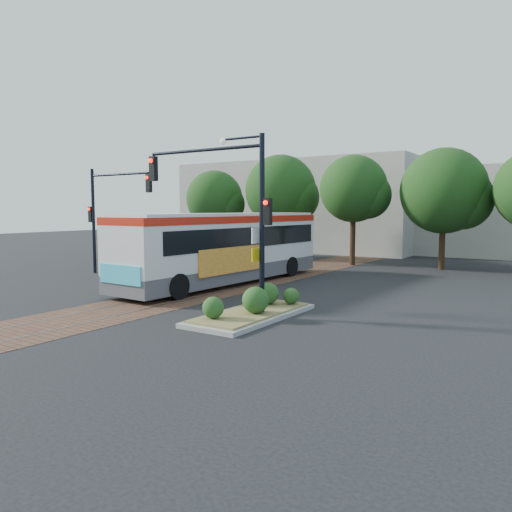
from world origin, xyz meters
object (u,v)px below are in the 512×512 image
at_px(signal_pole_main, 232,196).
at_px(parked_car, 222,251).
at_px(traffic_island, 253,308).
at_px(city_bus, 226,244).
at_px(officer, 121,264).
at_px(signal_pole_left, 106,206).

height_order(signal_pole_main, parked_car, signal_pole_main).
bearing_deg(traffic_island, city_bus, 133.38).
relative_size(traffic_island, signal_pole_main, 0.87).
distance_m(officer, parked_car, 11.14).
distance_m(city_bus, officer, 6.01).
relative_size(signal_pole_main, signal_pole_left, 1.00).
bearing_deg(signal_pole_left, parked_car, 87.24).
bearing_deg(officer, traffic_island, 153.05).
height_order(traffic_island, parked_car, parked_car).
xyz_separation_m(city_bus, signal_pole_left, (-7.69, -0.92, 1.91)).
bearing_deg(parked_car, signal_pole_main, -128.95).
distance_m(signal_pole_main, officer, 11.40).
bearing_deg(traffic_island, signal_pole_main, 174.64).
relative_size(traffic_island, officer, 3.26).
xyz_separation_m(traffic_island, signal_pole_main, (-0.96, 0.09, 3.83)).
height_order(traffic_island, signal_pole_main, signal_pole_main).
height_order(signal_pole_main, signal_pole_left, signal_pole_main).
distance_m(traffic_island, signal_pole_main, 3.95).
bearing_deg(signal_pole_left, city_bus, 6.82).
bearing_deg(signal_pole_main, traffic_island, -5.36).
height_order(signal_pole_left, parked_car, signal_pole_left).
relative_size(officer, parked_car, 0.36).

